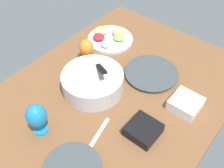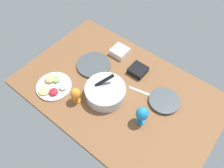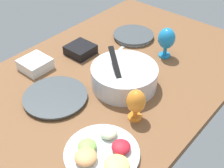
# 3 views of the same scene
# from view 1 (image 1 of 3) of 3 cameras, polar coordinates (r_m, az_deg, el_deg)

# --- Properties ---
(ground_plane) EXTENTS (1.60, 1.04, 0.04)m
(ground_plane) POSITION_cam_1_polar(r_m,az_deg,el_deg) (1.34, -2.04, -4.72)
(ground_plane) COLOR brown
(dinner_plate_right) EXTENTS (0.29, 0.29, 0.02)m
(dinner_plate_right) POSITION_cam_1_polar(r_m,az_deg,el_deg) (1.48, 8.41, 2.30)
(dinner_plate_right) COLOR silver
(dinner_plate_right) RESTS_ON ground_plane
(mixing_bowl) EXTENTS (0.32, 0.32, 0.18)m
(mixing_bowl) POSITION_cam_1_polar(r_m,az_deg,el_deg) (1.36, -4.16, 0.57)
(mixing_bowl) COLOR silver
(mixing_bowl) RESTS_ON ground_plane
(fruit_platter) EXTENTS (0.29, 0.29, 0.05)m
(fruit_platter) POSITION_cam_1_polar(r_m,az_deg,el_deg) (1.70, -0.48, 9.94)
(fruit_platter) COLOR silver
(fruit_platter) RESTS_ON ground_plane
(hurricane_glass_orange) EXTENTS (0.08, 0.08, 0.15)m
(hurricane_glass_orange) POSITION_cam_1_polar(r_m,az_deg,el_deg) (1.50, -5.50, 7.54)
(hurricane_glass_orange) COLOR orange
(hurricane_glass_orange) RESTS_ON ground_plane
(hurricane_glass_blue) EXTENTS (0.09, 0.09, 0.17)m
(hurricane_glass_blue) POSITION_cam_1_polar(r_m,az_deg,el_deg) (1.19, -15.93, -6.71)
(hurricane_glass_blue) COLOR #1C80BE
(hurricane_glass_blue) RESTS_ON ground_plane
(square_bowl_black) EXTENTS (0.14, 0.14, 0.05)m
(square_bowl_black) POSITION_cam_1_polar(r_m,az_deg,el_deg) (1.21, 6.74, -9.69)
(square_bowl_black) COLOR black
(square_bowl_black) RESTS_ON ground_plane
(square_bowl_white) EXTENTS (0.14, 0.14, 0.06)m
(square_bowl_white) POSITION_cam_1_polar(r_m,az_deg,el_deg) (1.34, 15.58, -4.02)
(square_bowl_white) COLOR white
(square_bowl_white) RESTS_ON ground_plane
(fork_by_left_plate) EXTENTS (0.18, 0.06, 0.01)m
(fork_by_left_plate) POSITION_cam_1_polar(r_m,az_deg,el_deg) (1.22, -2.80, -10.43)
(fork_by_left_plate) COLOR silver
(fork_by_left_plate) RESTS_ON ground_plane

